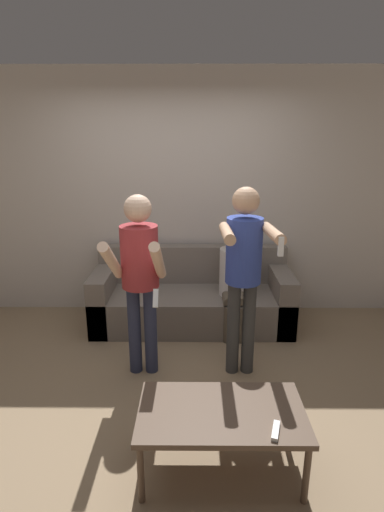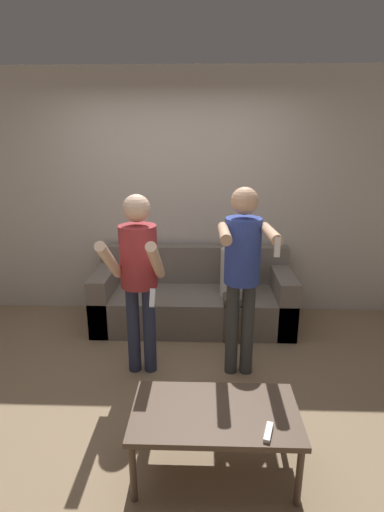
{
  "view_description": "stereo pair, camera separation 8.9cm",
  "coord_description": "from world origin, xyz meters",
  "px_view_note": "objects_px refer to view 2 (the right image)",
  "views": [
    {
      "loc": [
        0.23,
        -2.78,
        2.03
      ],
      "look_at": [
        0.2,
        0.77,
        0.93
      ],
      "focal_mm": 28.0,
      "sensor_mm": 36.0,
      "label": 1
    },
    {
      "loc": [
        0.31,
        -2.78,
        2.03
      ],
      "look_at": [
        0.2,
        0.77,
        0.93
      ],
      "focal_mm": 28.0,
      "sensor_mm": 36.0,
      "label": 2
    }
  ],
  "objects_px": {
    "person_standing_left": "(138,268)",
    "remote_on_table": "(268,432)",
    "coffee_table": "(215,416)",
    "person_standing_right": "(243,264)",
    "person_seated": "(235,276)",
    "couch": "(193,299)"
  },
  "relations": [
    {
      "from": "person_standing_left",
      "to": "coffee_table",
      "type": "xyz_separation_m",
      "value": [
        0.61,
        -1.06,
        -0.58
      ]
    },
    {
      "from": "person_seated",
      "to": "remote_on_table",
      "type": "relative_size",
      "value": 7.34
    },
    {
      "from": "person_seated",
      "to": "couch",
      "type": "bearing_deg",
      "value": 159.22
    },
    {
      "from": "couch",
      "to": "person_seated",
      "type": "bearing_deg",
      "value": -20.78
    },
    {
      "from": "coffee_table",
      "to": "remote_on_table",
      "type": "relative_size",
      "value": 6.56
    },
    {
      "from": "person_standing_left",
      "to": "person_seated",
      "type": "xyz_separation_m",
      "value": [
        0.86,
        0.81,
        -0.36
      ]
    },
    {
      "from": "couch",
      "to": "coffee_table",
      "type": "bearing_deg",
      "value": -84.67
    },
    {
      "from": "person_standing_left",
      "to": "person_standing_right",
      "type": "xyz_separation_m",
      "value": [
        0.85,
        -0.0,
        0.05
      ]
    },
    {
      "from": "couch",
      "to": "person_standing_right",
      "type": "xyz_separation_m",
      "value": [
        0.42,
        -0.97,
        0.74
      ]
    },
    {
      "from": "couch",
      "to": "person_standing_left",
      "type": "distance_m",
      "value": 1.27
    },
    {
      "from": "couch",
      "to": "person_seated",
      "type": "xyz_separation_m",
      "value": [
        0.43,
        -0.16,
        0.34
      ]
    },
    {
      "from": "remote_on_table",
      "to": "couch",
      "type": "bearing_deg",
      "value": 102.22
    },
    {
      "from": "person_standing_right",
      "to": "person_seated",
      "type": "xyz_separation_m",
      "value": [
        0.01,
        0.81,
        -0.41
      ]
    },
    {
      "from": "couch",
      "to": "person_seated",
      "type": "height_order",
      "value": "person_seated"
    },
    {
      "from": "remote_on_table",
      "to": "coffee_table",
      "type": "bearing_deg",
      "value": 147.5
    },
    {
      "from": "coffee_table",
      "to": "person_standing_left",
      "type": "bearing_deg",
      "value": 120.17
    },
    {
      "from": "couch",
      "to": "remote_on_table",
      "type": "distance_m",
      "value": 2.27
    },
    {
      "from": "person_seated",
      "to": "remote_on_table",
      "type": "height_order",
      "value": "person_seated"
    },
    {
      "from": "person_seated",
      "to": "coffee_table",
      "type": "xyz_separation_m",
      "value": [
        -0.24,
        -1.86,
        -0.22
      ]
    },
    {
      "from": "person_standing_left",
      "to": "remote_on_table",
      "type": "height_order",
      "value": "person_standing_left"
    },
    {
      "from": "person_standing_left",
      "to": "remote_on_table",
      "type": "relative_size",
      "value": 10.2
    },
    {
      "from": "remote_on_table",
      "to": "person_standing_right",
      "type": "bearing_deg",
      "value": 92.51
    }
  ]
}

